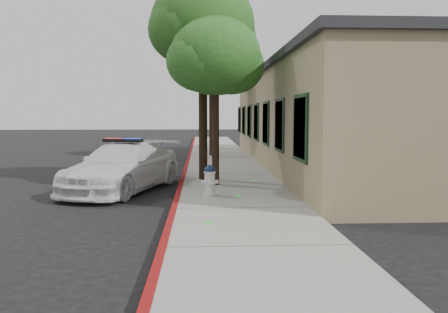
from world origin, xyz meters
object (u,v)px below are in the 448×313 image
clapboard_building (340,118)px  street_tree_mid (203,30)px  fire_hydrant (210,180)px  street_tree_near (216,60)px  street_tree_far (212,63)px  police_car (123,166)px

clapboard_building → street_tree_mid: 7.91m
clapboard_building → fire_hydrant: clapboard_building is taller
street_tree_near → street_tree_far: (0.15, 9.83, 1.02)m
street_tree_near → street_tree_far: bearing=89.1°
clapboard_building → street_tree_mid: size_ratio=3.24×
clapboard_building → fire_hydrant: size_ratio=25.81×
clapboard_building → street_tree_far: street_tree_far is taller
street_tree_near → street_tree_far: size_ratio=0.79×
fire_hydrant → street_tree_far: bearing=74.0°
clapboard_building → street_tree_far: bearing=141.6°
clapboard_building → street_tree_near: street_tree_near is taller
street_tree_far → clapboard_building: bearing=-38.4°
street_tree_near → street_tree_far: 9.89m
police_car → street_tree_far: bearing=92.6°
police_car → street_tree_mid: (2.41, 1.26, 4.28)m
clapboard_building → street_tree_far: 7.45m
street_tree_far → street_tree_near: bearing=-90.9°
fire_hydrant → street_tree_near: bearing=69.1°
clapboard_building → street_tree_mid: street_tree_mid is taller
street_tree_mid → street_tree_far: (0.52, 8.65, -0.08)m
clapboard_building → fire_hydrant: (-5.78, -7.40, -1.57)m
clapboard_building → police_car: clapboard_building is taller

